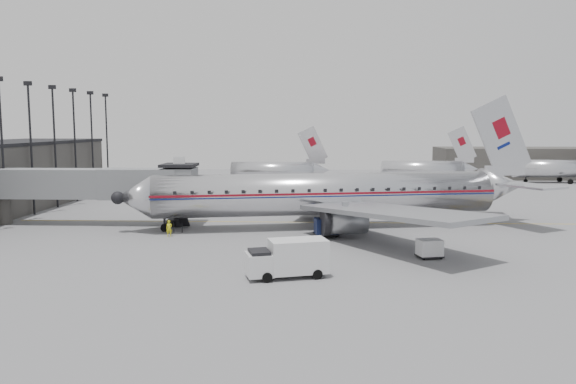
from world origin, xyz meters
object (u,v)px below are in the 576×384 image
(baggage_cart_navy, at_px, (326,227))
(airliner, at_px, (333,194))
(service_van, at_px, (288,258))
(ramp_worker, at_px, (169,228))
(baggage_cart_white, at_px, (430,248))

(baggage_cart_navy, bearing_deg, airliner, 69.62)
(airliner, relative_size, service_van, 7.27)
(baggage_cart_navy, relative_size, ramp_worker, 1.61)
(baggage_cart_white, xyz_separation_m, ramp_worker, (-22.34, 7.68, -0.02))
(baggage_cart_navy, xyz_separation_m, ramp_worker, (-14.56, -0.65, -0.15))
(airliner, bearing_deg, ramp_worker, -171.37)
(service_van, bearing_deg, baggage_cart_navy, 62.13)
(airliner, bearing_deg, baggage_cart_white, -73.16)
(baggage_cart_navy, xyz_separation_m, baggage_cart_white, (7.78, -8.33, -0.13))
(ramp_worker, bearing_deg, baggage_cart_navy, -7.08)
(baggage_cart_white, height_order, ramp_worker, ramp_worker)
(service_van, height_order, baggage_cart_navy, service_van)
(service_van, bearing_deg, ramp_worker, 114.04)
(service_van, distance_m, ramp_worker, 17.96)
(ramp_worker, bearing_deg, baggage_cart_white, -28.61)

